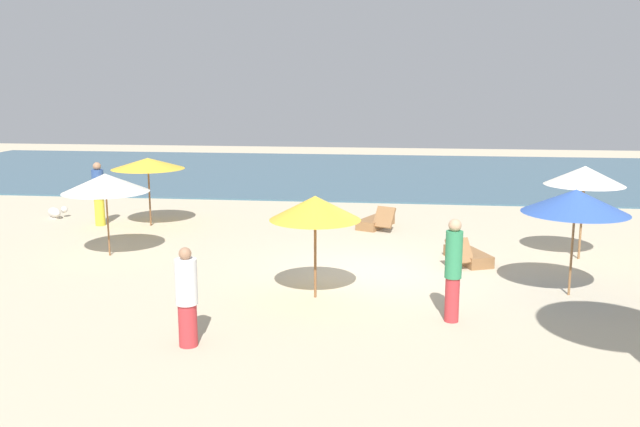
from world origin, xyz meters
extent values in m
plane|color=beige|center=(0.00, 0.00, 0.00)|extent=(60.00, 60.00, 0.00)
cube|color=#3D6075|center=(0.00, 17.00, 0.03)|extent=(48.00, 16.00, 0.06)
cylinder|color=brown|center=(-6.63, 0.71, 1.02)|extent=(0.04, 0.04, 2.05)
cone|color=silver|center=(-6.63, 0.71, 1.86)|extent=(2.14, 2.14, 0.47)
cylinder|color=brown|center=(-1.01, -2.00, 1.03)|extent=(0.05, 0.05, 2.06)
cone|color=gold|center=(-1.01, -2.00, 1.86)|extent=(1.85, 1.85, 0.49)
cylinder|color=brown|center=(-6.91, 4.30, 1.02)|extent=(0.05, 0.05, 2.03)
cone|color=gold|center=(-6.91, 4.30, 1.92)|extent=(2.19, 2.19, 0.33)
cylinder|color=olive|center=(5.11, 1.81, 1.14)|extent=(0.06, 0.06, 2.28)
cone|color=silver|center=(5.11, 1.81, 2.09)|extent=(1.92, 1.92, 0.47)
cylinder|color=olive|center=(4.18, -1.21, 1.08)|extent=(0.05, 0.05, 2.16)
cone|color=#3359B2|center=(4.18, -1.21, 1.97)|extent=(2.12, 2.12, 0.48)
cube|color=olive|center=(2.35, 1.19, 0.14)|extent=(1.13, 1.62, 0.28)
cube|color=olive|center=(2.08, 0.54, 0.43)|extent=(0.70, 0.64, 0.56)
cube|color=olive|center=(-0.07, 4.95, 0.14)|extent=(1.15, 1.61, 0.28)
cube|color=olive|center=(0.22, 4.31, 0.44)|extent=(0.68, 0.60, 0.59)
cylinder|color=#BF3338|center=(1.66, -3.08, 0.42)|extent=(0.31, 0.31, 0.83)
cylinder|color=#338C59|center=(1.66, -3.08, 1.27)|extent=(0.36, 0.36, 0.87)
sphere|color=tan|center=(1.66, -3.08, 1.81)|extent=(0.24, 0.24, 0.24)
cylinder|color=#BF3338|center=(-2.78, -4.81, 0.37)|extent=(0.43, 0.43, 0.73)
cylinder|color=white|center=(-2.78, -4.81, 1.11)|extent=(0.51, 0.51, 0.76)
sphere|color=#A37556|center=(-2.78, -4.81, 1.59)|extent=(0.21, 0.21, 0.21)
cylinder|color=yellow|center=(-8.46, 4.14, 0.42)|extent=(0.32, 0.32, 0.84)
cylinder|color=#2D4C8C|center=(-8.46, 4.14, 1.28)|extent=(0.37, 0.37, 0.88)
sphere|color=#A37556|center=(-8.46, 4.14, 1.83)|extent=(0.24, 0.24, 0.24)
cube|color=silver|center=(-10.42, 5.01, 0.02)|extent=(0.46, 0.44, 0.04)
ellipsoid|color=silver|center=(-10.42, 5.01, 0.19)|extent=(0.74, 0.70, 0.32)
sphere|color=silver|center=(-10.18, 5.22, 0.25)|extent=(0.22, 0.22, 0.22)
camera|label=1|loc=(0.69, -15.03, 4.33)|focal=37.68mm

